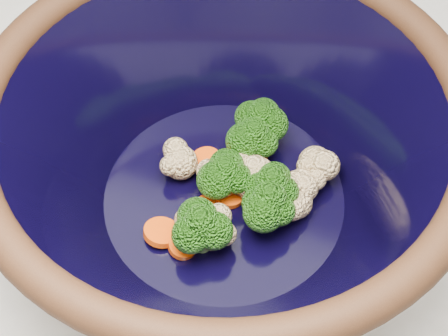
% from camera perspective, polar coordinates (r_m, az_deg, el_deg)
% --- Properties ---
extents(mixing_bowl, '(0.39, 0.39, 0.17)m').
position_cam_1_polar(mixing_bowl, '(0.51, 0.00, 1.08)').
color(mixing_bowl, black).
rests_on(mixing_bowl, counter).
extents(vegetable_pile, '(0.14, 0.17, 0.06)m').
position_cam_1_polar(vegetable_pile, '(0.54, 1.94, -1.11)').
color(vegetable_pile, '#608442').
rests_on(vegetable_pile, mixing_bowl).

